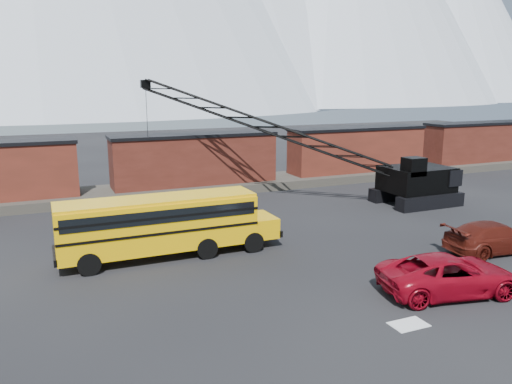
{
  "coord_description": "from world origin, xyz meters",
  "views": [
    {
      "loc": [
        -11.59,
        -17.51,
        8.82
      ],
      "look_at": [
        -0.92,
        7.14,
        3.0
      ],
      "focal_mm": 35.0,
      "sensor_mm": 36.0,
      "label": 1
    }
  ],
  "objects_px": {
    "red_pickup": "(449,275)",
    "maroon_suv": "(494,237)",
    "crawler_crane": "(273,129)",
    "school_bus": "(165,223)"
  },
  "relations": [
    {
      "from": "red_pickup",
      "to": "maroon_suv",
      "type": "xyz_separation_m",
      "value": [
        6.26,
        3.2,
        -0.03
      ]
    },
    {
      "from": "crawler_crane",
      "to": "maroon_suv",
      "type": "bearing_deg",
      "value": -68.36
    },
    {
      "from": "red_pickup",
      "to": "maroon_suv",
      "type": "distance_m",
      "value": 7.03
    },
    {
      "from": "school_bus",
      "to": "crawler_crane",
      "type": "height_order",
      "value": "crawler_crane"
    },
    {
      "from": "red_pickup",
      "to": "crawler_crane",
      "type": "distance_m",
      "value": 18.92
    },
    {
      "from": "school_bus",
      "to": "red_pickup",
      "type": "height_order",
      "value": "school_bus"
    },
    {
      "from": "school_bus",
      "to": "crawler_crane",
      "type": "distance_m",
      "value": 14.11
    },
    {
      "from": "school_bus",
      "to": "red_pickup",
      "type": "bearing_deg",
      "value": -43.25
    },
    {
      "from": "school_bus",
      "to": "maroon_suv",
      "type": "xyz_separation_m",
      "value": [
        16.31,
        -6.25,
        -0.97
      ]
    },
    {
      "from": "school_bus",
      "to": "maroon_suv",
      "type": "relative_size",
      "value": 2.06
    }
  ]
}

